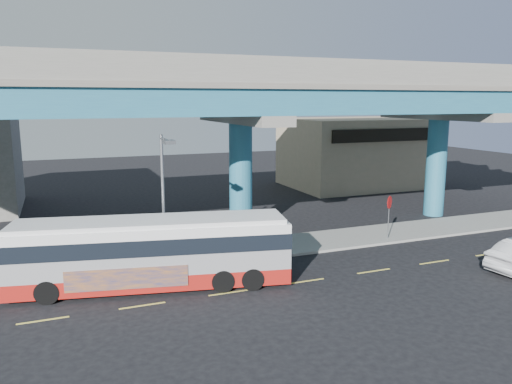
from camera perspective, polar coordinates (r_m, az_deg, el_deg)
name	(u,v)px	position (r m, az deg, el deg)	size (l,w,h in m)	color
ground	(303,279)	(25.42, 5.39, -9.91)	(120.00, 120.00, 0.00)	black
sidewalk	(261,248)	(30.13, 0.59, -6.43)	(70.00, 4.00, 0.15)	gray
lane_markings	(306,281)	(25.17, 5.71, -10.11)	(58.00, 0.12, 0.01)	#D8C64C
viaduct	(240,95)	(32.20, -1.87, 11.00)	(52.00, 12.40, 11.70)	#205A7B
building_beige	(357,152)	(53.08, 11.46, 4.49)	(14.00, 10.23, 7.00)	tan
transit_bus	(152,250)	(24.26, -11.78, -6.54)	(13.28, 5.35, 3.34)	#A01813
parked_car	(18,260)	(28.10, -25.54, -7.05)	(4.51, 2.63, 1.44)	#2C2D31
street_lamp	(165,183)	(25.43, -10.39, 1.02)	(0.50, 2.32, 6.98)	gray
stop_sign	(389,208)	(32.47, 14.99, -1.74)	(0.70, 0.50, 2.78)	gray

